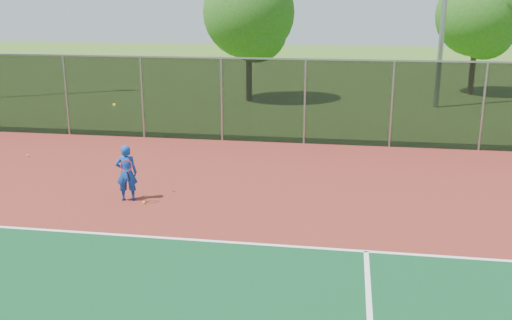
{
  "coord_description": "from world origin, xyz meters",
  "views": [
    {
      "loc": [
        1.5,
        -7.91,
        4.95
      ],
      "look_at": [
        -0.6,
        5.0,
        1.3
      ],
      "focal_mm": 40.0,
      "sensor_mm": 36.0,
      "label": 1
    }
  ],
  "objects": [
    {
      "name": "practice_ball_2",
      "position": [
        -3.47,
        5.01,
        0.06
      ],
      "size": [
        0.07,
        0.07,
        0.07
      ],
      "primitive_type": "sphere",
      "color": "yellow",
      "rests_on": "court_apron"
    },
    {
      "name": "practice_ball_1",
      "position": [
        -8.84,
        8.75,
        0.06
      ],
      "size": [
        0.07,
        0.07,
        0.07
      ],
      "primitive_type": "sphere",
      "color": "yellow",
      "rests_on": "court_apron"
    },
    {
      "name": "tree_back_mid",
      "position": [
        8.21,
        24.67,
        4.05
      ],
      "size": [
        4.4,
        4.4,
        6.46
      ],
      "color": "#352513",
      "rests_on": "ground"
    },
    {
      "name": "fence_back",
      "position": [
        0.0,
        12.0,
        1.56
      ],
      "size": [
        30.0,
        0.06,
        3.03
      ],
      "color": "black",
      "rests_on": "court_apron"
    },
    {
      "name": "tree_back_left",
      "position": [
        -3.43,
        20.69,
        4.19
      ],
      "size": [
        4.55,
        4.55,
        6.68
      ],
      "color": "#352513",
      "rests_on": "ground"
    },
    {
      "name": "court_apron",
      "position": [
        0.0,
        2.0,
        0.01
      ],
      "size": [
        30.0,
        20.0,
        0.02
      ],
      "primitive_type": "cube",
      "color": "maroon",
      "rests_on": "ground"
    },
    {
      "name": "tennis_player",
      "position": [
        -3.98,
        5.22,
        0.75
      ],
      "size": [
        0.61,
        0.65,
        2.49
      ],
      "color": "#113FA5",
      "rests_on": "court_apron"
    }
  ]
}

